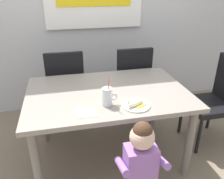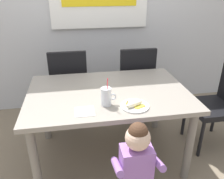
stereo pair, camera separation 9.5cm
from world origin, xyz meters
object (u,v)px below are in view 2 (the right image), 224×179
(toddler_standing, at_px, (136,161))
(dining_chair_left, at_px, (69,83))
(dining_table, at_px, (108,100))
(dining_chair_right, at_px, (135,79))
(peeled_banana, at_px, (135,104))
(milk_cup, at_px, (106,98))
(snack_plate, at_px, (135,106))
(paper_napkin, at_px, (85,112))
(dining_chair_far, at_px, (221,99))

(toddler_standing, bearing_deg, dining_chair_left, 107.81)
(dining_table, height_order, dining_chair_right, dining_chair_right)
(peeled_banana, bearing_deg, milk_cup, 159.22)
(dining_chair_right, distance_m, toddler_standing, 1.42)
(dining_chair_right, bearing_deg, peeled_banana, 74.63)
(dining_table, relative_size, toddler_standing, 1.74)
(milk_cup, bearing_deg, dining_chair_right, 62.16)
(snack_plate, xyz_separation_m, paper_napkin, (-0.40, -0.01, -0.00))
(dining_table, bearing_deg, toddler_standing, -82.90)
(dining_chair_right, distance_m, paper_napkin, 1.24)
(toddler_standing, xyz_separation_m, paper_napkin, (-0.32, 0.36, 0.22))
(dining_table, height_order, snack_plate, snack_plate)
(dining_chair_left, bearing_deg, peeled_banana, 116.69)
(toddler_standing, height_order, paper_napkin, toddler_standing)
(dining_chair_left, xyz_separation_m, paper_napkin, (0.13, -1.04, 0.20))
(dining_chair_left, height_order, peeled_banana, dining_chair_left)
(dining_chair_left, distance_m, peeled_banana, 1.19)
(dining_chair_right, relative_size, peeled_banana, 5.46)
(dining_chair_left, xyz_separation_m, dining_chair_right, (0.80, -0.03, 0.00))
(dining_chair_left, relative_size, dining_chair_right, 1.00)
(milk_cup, relative_size, peeled_banana, 1.42)
(dining_chair_far, bearing_deg, dining_chair_left, -113.87)
(dining_table, height_order, paper_napkin, paper_napkin)
(snack_plate, distance_m, paper_napkin, 0.40)
(dining_chair_right, bearing_deg, dining_chair_far, 138.61)
(snack_plate, xyz_separation_m, peeled_banana, (-0.01, -0.01, 0.03))
(dining_chair_left, xyz_separation_m, snack_plate, (0.53, -1.03, 0.21))
(milk_cup, bearing_deg, snack_plate, -17.05)
(snack_plate, relative_size, paper_napkin, 1.53)
(dining_chair_left, bearing_deg, dining_chair_right, 178.21)
(dining_chair_right, height_order, peeled_banana, dining_chair_right)
(milk_cup, distance_m, peeled_banana, 0.23)
(dining_chair_far, bearing_deg, peeled_banana, -71.14)
(dining_table, bearing_deg, dining_chair_far, 0.91)
(snack_plate, relative_size, peeled_banana, 1.31)
(dining_table, relative_size, peeled_banana, 8.28)
(peeled_banana, relative_size, paper_napkin, 1.17)
(toddler_standing, height_order, milk_cup, milk_cup)
(dining_chair_right, xyz_separation_m, peeled_banana, (-0.28, -1.02, 0.23))
(dining_chair_right, relative_size, dining_chair_far, 1.00)
(dining_chair_left, xyz_separation_m, toddler_standing, (0.45, -1.40, -0.02))
(dining_chair_left, relative_size, paper_napkin, 6.40)
(dining_table, bearing_deg, milk_cup, -102.27)
(dining_chair_left, distance_m, paper_napkin, 1.07)
(dining_chair_left, relative_size, snack_plate, 4.17)
(snack_plate, bearing_deg, dining_chair_right, 74.74)
(dining_chair_left, height_order, snack_plate, dining_chair_left)
(dining_chair_right, xyz_separation_m, milk_cup, (-0.49, -0.93, 0.27))
(dining_chair_left, distance_m, dining_chair_right, 0.80)
(milk_cup, height_order, paper_napkin, milk_cup)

